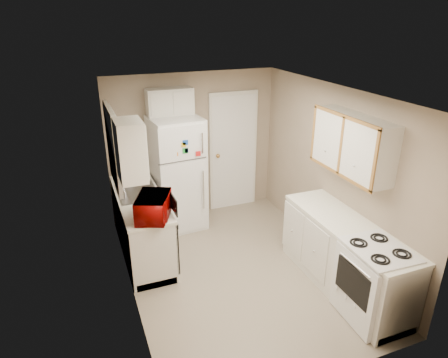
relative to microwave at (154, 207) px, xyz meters
name	(u,v)px	position (x,y,z in m)	size (l,w,h in m)	color
floor	(237,270)	(1.04, -0.21, -1.05)	(3.80, 3.80, 0.00)	tan
ceiling	(240,93)	(1.04, -0.21, 1.35)	(3.80, 3.80, 0.00)	white
wall_left	(125,208)	(-0.36, -0.21, 0.15)	(3.80, 3.80, 0.00)	gray
wall_right	(333,174)	(2.44, -0.21, 0.15)	(3.80, 3.80, 0.00)	gray
wall_back	(193,146)	(1.04, 1.69, 0.15)	(2.80, 2.80, 0.00)	gray
wall_front	(327,276)	(1.04, -2.11, 0.15)	(2.80, 2.80, 0.00)	gray
left_counter	(142,225)	(-0.06, 0.69, -0.60)	(0.60, 1.80, 0.90)	silver
dishwasher	(172,239)	(0.23, 0.09, -0.56)	(0.03, 0.58, 0.72)	black
sink	(138,195)	(-0.06, 0.84, -0.19)	(0.54, 0.74, 0.16)	gray
microwave	(154,207)	(0.00, 0.00, 0.00)	(0.30, 0.54, 0.36)	#8D0502
soap_bottle	(129,176)	(-0.11, 1.24, -0.05)	(0.09, 0.09, 0.19)	white
window_blinds	(113,147)	(-0.32, 0.84, 0.55)	(0.10, 0.98, 1.08)	silver
upper_cabinet_left	(130,151)	(-0.21, 0.01, 0.75)	(0.30, 0.45, 0.70)	silver
refrigerator	(177,174)	(0.65, 1.31, -0.15)	(0.74, 0.72, 1.80)	white
cabinet_over_fridge	(170,101)	(0.64, 1.54, 0.95)	(0.70, 0.30, 0.40)	silver
interior_door	(233,152)	(1.74, 1.65, -0.03)	(0.86, 0.06, 2.08)	white
right_counter	(344,256)	(2.14, -1.01, -0.60)	(0.60, 2.00, 0.90)	silver
stove	(373,285)	(2.10, -1.59, -0.61)	(0.58, 0.72, 0.87)	white
upper_cabinet_right	(352,144)	(2.29, -0.71, 0.75)	(0.30, 1.20, 0.70)	silver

